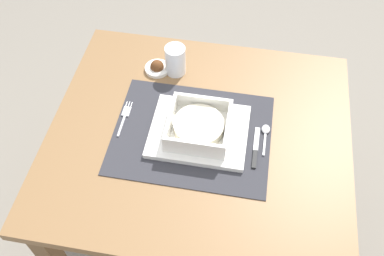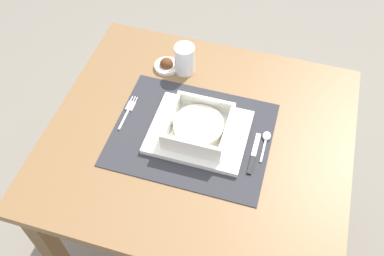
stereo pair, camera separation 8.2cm
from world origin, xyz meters
The scene contains 10 objects.
ground_plane centered at (0.00, 0.00, 0.00)m, with size 6.00×6.00×0.00m, color gray.
dining_table centered at (0.00, 0.00, 0.62)m, with size 0.86×0.77×0.73m.
placemat centered at (-0.02, -0.01, 0.73)m, with size 0.45×0.36×0.00m, color #2D2D33.
serving_plate centered at (0.00, 0.00, 0.74)m, with size 0.27×0.22×0.02m, color white.
porridge_bowl centered at (0.00, -0.01, 0.77)m, with size 0.17×0.17×0.06m.
fork centered at (-0.22, 0.02, 0.74)m, with size 0.02×0.13×0.00m.
spoon centered at (0.19, 0.03, 0.74)m, with size 0.02×0.11×0.01m.
butter_knife centered at (0.16, -0.03, 0.74)m, with size 0.01×0.14×0.01m.
drinking_glass centered at (-0.11, 0.23, 0.77)m, with size 0.06×0.06×0.10m.
condiment_saucer centered at (-0.17, 0.23, 0.74)m, with size 0.08×0.08×0.04m.
Camera 1 is at (0.11, -0.72, 1.72)m, focal length 40.14 mm.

